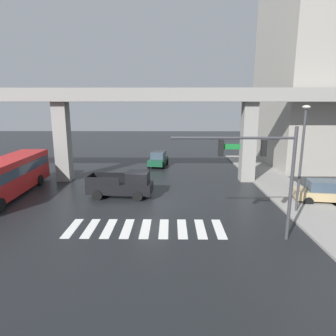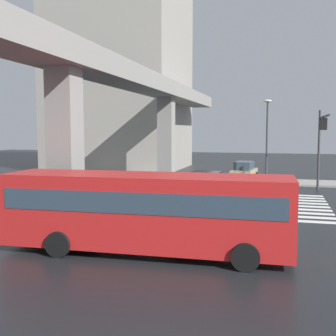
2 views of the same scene
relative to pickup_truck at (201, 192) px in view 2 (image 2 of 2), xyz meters
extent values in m
plane|color=black|center=(2.25, -1.43, -0.99)|extent=(120.00, 120.00, 0.00)
cube|color=silver|center=(-2.15, -6.08, -0.98)|extent=(0.55, 2.80, 0.01)
cube|color=silver|center=(-1.05, -6.08, -0.98)|extent=(0.55, 2.80, 0.01)
cube|color=silver|center=(0.05, -6.08, -0.98)|extent=(0.55, 2.80, 0.01)
cube|color=silver|center=(1.15, -6.08, -0.98)|extent=(0.55, 2.80, 0.01)
cube|color=silver|center=(2.25, -6.08, -0.98)|extent=(0.55, 2.80, 0.01)
cube|color=silver|center=(3.35, -6.08, -0.98)|extent=(0.55, 2.80, 0.01)
cube|color=silver|center=(4.45, -6.08, -0.98)|extent=(0.55, 2.80, 0.01)
cube|color=silver|center=(5.55, -6.08, -0.98)|extent=(0.55, 2.80, 0.01)
cube|color=silver|center=(6.65, -6.08, -0.98)|extent=(0.55, 2.80, 0.01)
cube|color=gray|center=(2.25, 5.23, 7.14)|extent=(51.64, 2.42, 1.20)
cube|color=gray|center=(-6.61, 5.23, 2.77)|extent=(1.30, 1.30, 7.52)
cube|color=gray|center=(11.10, 5.23, 2.77)|extent=(1.30, 1.30, 7.52)
cube|color=gray|center=(22.88, 13.97, 13.95)|extent=(14.63, 14.05, 29.88)
cube|color=gray|center=(13.56, 0.57, -0.91)|extent=(4.00, 36.00, 0.15)
cube|color=black|center=(-0.30, 0.02, -0.21)|extent=(5.23, 2.28, 0.80)
cube|color=black|center=(1.15, -0.09, 0.64)|extent=(1.83, 1.87, 0.90)
cube|color=#3F5160|center=(1.61, -0.12, 0.64)|extent=(0.23, 1.67, 0.77)
cube|color=black|center=(-1.38, 0.98, 0.49)|extent=(2.65, 0.30, 0.60)
cube|color=black|center=(-1.51, -0.76, 0.49)|extent=(2.65, 0.30, 0.60)
cube|color=black|center=(-2.79, 0.21, 0.49)|extent=(0.23, 1.75, 0.60)
cylinder|color=black|center=(1.34, 0.80, -0.61)|extent=(0.78, 0.34, 0.76)
cylinder|color=black|center=(1.21, -1.00, -0.61)|extent=(0.78, 0.34, 0.76)
cylinder|color=black|center=(-1.81, 1.04, -0.61)|extent=(0.78, 0.34, 0.76)
cylinder|color=black|center=(-1.94, -0.76, -0.61)|extent=(0.78, 0.34, 0.76)
cube|color=red|center=(-9.42, 0.35, 0.65)|extent=(2.89, 10.88, 2.70)
cube|color=#2D3D4C|center=(-9.42, 0.35, 1.12)|extent=(2.91, 10.35, 0.76)
cube|color=#2D3D4C|center=(-9.23, -5.01, 0.99)|extent=(2.25, 0.16, 1.49)
cylinder|color=black|center=(-8.06, -3.38, -0.51)|extent=(0.38, 0.97, 0.96)
cylinder|color=black|center=(-10.51, -3.47, -0.51)|extent=(0.38, 0.97, 0.96)
cylinder|color=black|center=(-8.31, 3.36, -0.51)|extent=(0.38, 0.97, 0.96)
cylinder|color=black|center=(-10.76, 3.27, -0.51)|extent=(0.38, 0.97, 0.96)
cube|color=#14472D|center=(2.23, 12.03, -0.35)|extent=(2.37, 4.51, 0.64)
cube|color=#384756|center=(2.24, 12.13, 0.35)|extent=(1.81, 2.43, 0.76)
cylinder|color=black|center=(2.88, 10.58, -0.67)|extent=(0.33, 0.67, 0.64)
cylinder|color=black|center=(1.18, 10.84, -0.67)|extent=(0.33, 0.67, 0.64)
cylinder|color=black|center=(3.27, 13.22, -0.67)|extent=(0.33, 0.67, 0.64)
cylinder|color=black|center=(1.57, 13.47, -0.67)|extent=(0.33, 0.67, 0.64)
cube|color=tan|center=(15.31, -1.25, -0.35)|extent=(4.49, 2.30, 0.64)
cube|color=#384756|center=(15.21, -1.23, 0.35)|extent=(2.41, 1.77, 0.76)
cylinder|color=black|center=(16.74, -0.56, -0.67)|extent=(0.67, 0.32, 0.64)
cylinder|color=black|center=(16.52, -2.27, -0.67)|extent=(0.67, 0.32, 0.64)
cylinder|color=black|center=(14.10, -0.22, -0.67)|extent=(0.67, 0.32, 0.64)
cylinder|color=black|center=(13.87, -1.93, -0.67)|extent=(0.67, 0.32, 0.64)
cylinder|color=#38383D|center=(10.15, -7.40, 2.11)|extent=(0.18, 0.18, 6.20)
cylinder|color=#38383D|center=(6.95, -7.40, 4.61)|extent=(6.40, 0.14, 0.14)
cube|color=black|center=(8.55, -7.40, 4.09)|extent=(0.24, 0.32, 0.84)
sphere|color=green|center=(8.55, -7.40, 3.83)|extent=(0.17, 0.17, 0.17)
cube|color=black|center=(6.35, -7.40, 4.09)|extent=(0.24, 0.32, 0.84)
sphere|color=green|center=(6.35, -7.40, 3.83)|extent=(0.17, 0.17, 0.17)
cube|color=#19722D|center=(6.80, -7.40, 4.16)|extent=(1.10, 0.04, 0.28)
cylinder|color=#38383D|center=(12.36, -3.37, 2.51)|extent=(0.16, 0.16, 7.00)
ellipsoid|color=beige|center=(12.36, -3.37, 6.13)|extent=(0.44, 0.70, 0.24)
camera|label=1|loc=(3.77, -22.25, 6.29)|focal=30.99mm
camera|label=2|loc=(-24.00, -4.50, 3.65)|focal=44.17mm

